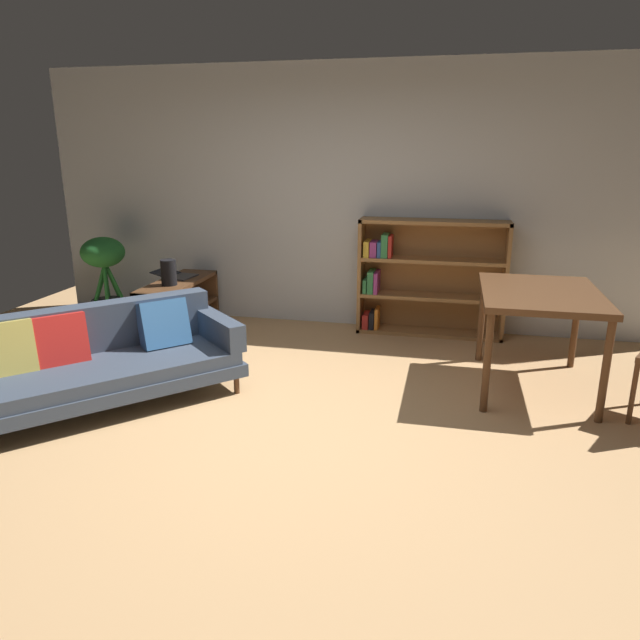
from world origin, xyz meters
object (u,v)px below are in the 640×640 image
object	(u,v)px
media_console	(179,307)
open_laptop	(176,275)
fabric_couch	(94,358)
bookshelf	(424,277)
potted_floor_plant	(105,270)
desk_speaker	(169,272)
dining_table	(540,301)

from	to	relation	value
media_console	open_laptop	bearing A→B (deg)	117.52
fabric_couch	media_console	distance (m)	1.75
open_laptop	bookshelf	world-z (taller)	bookshelf
media_console	open_laptop	world-z (taller)	open_laptop
media_console	bookshelf	world-z (taller)	bookshelf
potted_floor_plant	bookshelf	xyz separation A→B (m)	(3.45, 0.33, 0.02)
media_console	desk_speaker	distance (m)	0.45
potted_floor_plant	dining_table	size ratio (longest dim) A/B	0.77
open_laptop	bookshelf	bearing A→B (deg)	9.52
fabric_couch	potted_floor_plant	world-z (taller)	potted_floor_plant
bookshelf	desk_speaker	bearing A→B (deg)	-162.27
desk_speaker	potted_floor_plant	world-z (taller)	potted_floor_plant
desk_speaker	potted_floor_plant	distance (m)	1.11
media_console	fabric_couch	bearing A→B (deg)	-84.66
bookshelf	fabric_couch	bearing A→B (deg)	-134.54
fabric_couch	potted_floor_plant	xyz separation A→B (m)	(-1.15, 2.01, 0.22)
potted_floor_plant	desk_speaker	bearing A→B (deg)	-24.38
media_console	open_laptop	distance (m)	0.35
media_console	open_laptop	xyz separation A→B (m)	(-0.09, 0.17, 0.30)
fabric_couch	potted_floor_plant	bearing A→B (deg)	119.84
fabric_couch	dining_table	size ratio (longest dim) A/B	1.70
dining_table	bookshelf	world-z (taller)	bookshelf
media_console	potted_floor_plant	bearing A→B (deg)	165.06
fabric_couch	desk_speaker	size ratio (longest dim) A/B	8.15
media_console	dining_table	xyz separation A→B (m)	(3.42, -0.71, 0.44)
desk_speaker	fabric_couch	bearing A→B (deg)	-84.50
fabric_couch	desk_speaker	xyz separation A→B (m)	(-0.15, 1.55, 0.33)
open_laptop	desk_speaker	world-z (taller)	desk_speaker
media_console	potted_floor_plant	size ratio (longest dim) A/B	1.24
desk_speaker	media_console	bearing A→B (deg)	93.98
dining_table	bookshelf	distance (m)	1.62
open_laptop	fabric_couch	bearing A→B (deg)	-82.57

